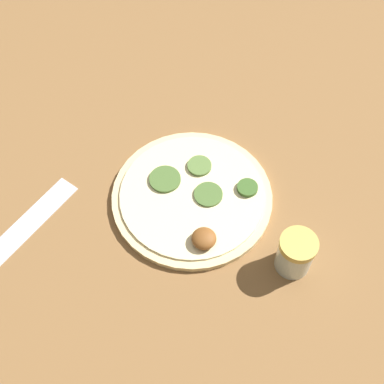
{
  "coord_description": "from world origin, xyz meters",
  "views": [
    {
      "loc": [
        -0.18,
        0.44,
        0.77
      ],
      "look_at": [
        0.0,
        0.0,
        0.02
      ],
      "focal_mm": 50.0,
      "sensor_mm": 36.0,
      "label": 1
    }
  ],
  "objects": [
    {
      "name": "ground_plane",
      "position": [
        0.0,
        0.0,
        0.0
      ],
      "size": [
        3.0,
        3.0,
        0.0
      ],
      "primitive_type": "plane",
      "color": "brown"
    },
    {
      "name": "spice_jar",
      "position": [
        -0.19,
        0.05,
        0.04
      ],
      "size": [
        0.06,
        0.06,
        0.07
      ],
      "color": "silver",
      "rests_on": "ground_plane"
    },
    {
      "name": "pizza",
      "position": [
        -0.0,
        0.0,
        0.01
      ],
      "size": [
        0.27,
        0.27,
        0.03
      ],
      "color": "beige",
      "rests_on": "ground_plane"
    }
  ]
}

